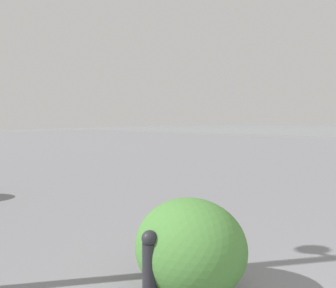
{
  "coord_description": "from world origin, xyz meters",
  "views": [
    {
      "loc": [
        0.21,
        1.28,
        1.56
      ],
      "look_at": [
        8.05,
        -7.81,
        0.64
      ],
      "focal_mm": 37.8,
      "sensor_mm": 36.0,
      "label": 1
    }
  ],
  "objects": [
    {
      "name": "bollard_near",
      "position": [
        2.1,
        -0.69,
        0.35
      ],
      "size": [
        0.13,
        0.13,
        0.67
      ],
      "color": "#232328",
      "rests_on": "ground"
    },
    {
      "name": "shrub_round",
      "position": [
        2.02,
        -1.11,
        0.43
      ],
      "size": [
        1.01,
        0.91,
        0.86
      ],
      "color": "#477F38",
      "rests_on": "ground"
    }
  ]
}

